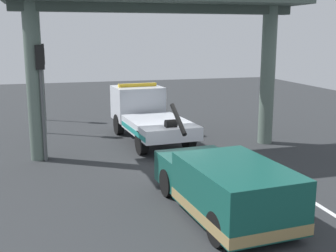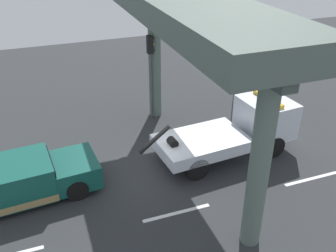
{
  "view_description": "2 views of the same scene",
  "coord_description": "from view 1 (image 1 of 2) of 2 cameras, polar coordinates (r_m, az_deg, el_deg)",
  "views": [
    {
      "loc": [
        -15.46,
        4.47,
        4.83
      ],
      "look_at": [
        -1.09,
        0.45,
        1.67
      ],
      "focal_mm": 46.34,
      "sensor_mm": 36.0,
      "label": 1
    },
    {
      "loc": [
        -3.97,
        -12.72,
        9.53
      ],
      "look_at": [
        0.69,
        -0.08,
        2.06
      ],
      "focal_mm": 40.63,
      "sensor_mm": 36.0,
      "label": 2
    }
  ],
  "objects": [
    {
      "name": "ground_plane",
      "position": [
        16.82,
        0.49,
        -4.91
      ],
      "size": [
        60.0,
        40.0,
        0.1
      ],
      "primitive_type": "cube",
      "color": "#2D3033"
    },
    {
      "name": "lane_stripe_mid",
      "position": [
        17.78,
        9.46,
        -3.96
      ],
      "size": [
        2.6,
        0.16,
        0.01
      ],
      "primitive_type": "cube",
      "color": "silver",
      "rests_on": "ground"
    },
    {
      "name": "lane_stripe_west",
      "position": [
        12.91,
        20.93,
        -10.82
      ],
      "size": [
        2.6,
        0.16,
        0.01
      ],
      "primitive_type": "cube",
      "color": "silver",
      "rests_on": "ground"
    },
    {
      "name": "tow_truck_white",
      "position": [
        20.42,
        -2.91,
        1.7
      ],
      "size": [
        7.33,
        2.85,
        2.46
      ],
      "color": "silver",
      "rests_on": "ground"
    },
    {
      "name": "overpass_structure",
      "position": [
        17.88,
        -1.15,
        15.97
      ],
      "size": [
        3.6,
        11.86,
        6.94
      ],
      "color": "#596B60",
      "rests_on": "ground"
    },
    {
      "name": "traffic_light_mid",
      "position": [
        25.55,
        -16.19,
        7.33
      ],
      "size": [
        0.39,
        0.32,
        4.08
      ],
      "color": "#515456",
      "rests_on": "ground"
    },
    {
      "name": "lane_stripe_east",
      "position": [
        23.19,
        3.22,
        -0.08
      ],
      "size": [
        2.6,
        0.16,
        0.01
      ],
      "primitive_type": "cube",
      "color": "silver",
      "rests_on": "ground"
    },
    {
      "name": "traffic_light_near",
      "position": [
        17.05,
        -16.37,
        6.12
      ],
      "size": [
        0.39,
        0.32,
        4.45
      ],
      "color": "#515456",
      "rests_on": "ground"
    },
    {
      "name": "traffic_light_far",
      "position": [
        22.04,
        -16.27,
        7.25
      ],
      "size": [
        0.39,
        0.32,
        4.4
      ],
      "color": "#515456",
      "rests_on": "ground"
    },
    {
      "name": "towed_van_green",
      "position": [
        11.91,
        7.52,
        -8.03
      ],
      "size": [
        5.35,
        2.58,
        1.58
      ],
      "color": "#145147",
      "rests_on": "ground"
    }
  ]
}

